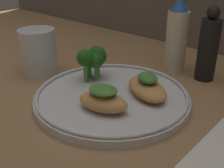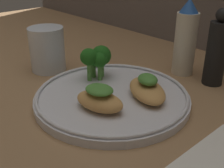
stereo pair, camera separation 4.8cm
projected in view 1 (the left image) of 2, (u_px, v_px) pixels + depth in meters
The scene contains 8 objects.
ground_plane at pixel (112, 104), 49.99cm from camera, with size 180.00×180.00×1.00cm, color #936D47.
plate at pixel (112, 96), 49.35cm from camera, with size 27.10×27.10×2.00cm.
grilled_meat_front at pixel (103, 100), 43.67cm from camera, with size 9.11×6.67×4.10cm.
grilled_meat_middle at pixel (147, 87), 48.24cm from camera, with size 11.22×9.45×4.13cm.
broccoli_bunch at pixel (93, 59), 53.36cm from camera, with size 4.73×6.64×6.46cm.
sauce_bottle at pixel (177, 37), 59.57cm from camera, with size 4.51×4.51×15.86cm.
pepper_grinder at pixel (208, 47), 55.61cm from camera, with size 3.94×3.94×14.94cm.
drinking_glass at pixel (38, 52), 59.48cm from camera, with size 7.54×7.54×9.55cm.
Camera 1 is at (29.01, -32.52, 24.25)cm, focal length 45.00 mm.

